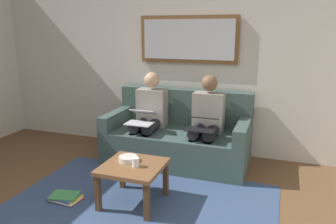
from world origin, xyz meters
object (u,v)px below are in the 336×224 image
object	(u,v)px
cup	(136,162)
laptop_black	(202,123)
couch	(179,137)
framed_mirror	(188,39)
person_left	(207,119)
magazine_stack	(66,197)
laptop_silver	(142,117)
bowl	(128,159)
person_right	(149,114)
coffee_table	(133,171)

from	to	relation	value
cup	laptop_black	distance (m)	1.04
couch	framed_mirror	world-z (taller)	framed_mirror
person_left	magazine_stack	bearing A→B (deg)	49.65
couch	laptop_silver	distance (m)	0.58
bowl	person_right	size ratio (longest dim) A/B	0.16
person_left	person_right	xyz separation A→B (m)	(0.76, 0.00, 0.00)
coffee_table	bowl	world-z (taller)	bowl
framed_mirror	coffee_table	bearing A→B (deg)	87.09
framed_mirror	bowl	distance (m)	1.91
magazine_stack	person_right	bearing A→B (deg)	-105.51
bowl	laptop_black	bearing A→B (deg)	-123.16
bowl	magazine_stack	size ratio (longest dim) A/B	0.55
framed_mirror	person_left	bearing A→B (deg)	129.90
bowl	magazine_stack	bearing A→B (deg)	23.23
laptop_black	person_right	distance (m)	0.80
framed_mirror	cup	bearing A→B (deg)	88.76
laptop_silver	laptop_black	bearing A→B (deg)	178.88
couch	magazine_stack	bearing A→B (deg)	61.80
framed_mirror	laptop_black	xyz separation A→B (m)	(-0.38, 0.70, -0.92)
framed_mirror	couch	bearing A→B (deg)	90.00
couch	laptop_silver	xyz separation A→B (m)	(0.38, 0.30, 0.31)
coffee_table	bowl	xyz separation A→B (m)	(0.08, -0.07, 0.09)
laptop_black	magazine_stack	size ratio (longest dim) A/B	1.00
person_left	person_right	distance (m)	0.76
person_right	magazine_stack	bearing A→B (deg)	74.49
person_left	magazine_stack	xyz separation A→B (m)	(1.14, 1.34, -0.58)
framed_mirror	person_left	size ratio (longest dim) A/B	1.17
framed_mirror	laptop_silver	size ratio (longest dim) A/B	3.62
magazine_stack	bowl	bearing A→B (deg)	-156.77
person_left	person_right	bearing A→B (deg)	0.00
laptop_silver	person_left	bearing A→B (deg)	-163.06
cup	magazine_stack	bearing A→B (deg)	12.23
laptop_black	coffee_table	bearing A→B (deg)	62.77
couch	cup	size ratio (longest dim) A/B	20.10
magazine_stack	cup	bearing A→B (deg)	-167.77
bowl	person_left	bearing A→B (deg)	-116.75
bowl	person_left	world-z (taller)	person_left
bowl	person_right	xyz separation A→B (m)	(0.22, -1.08, 0.18)
framed_mirror	person_right	bearing A→B (deg)	50.10
person_left	couch	bearing A→B (deg)	-10.09
person_right	couch	bearing A→B (deg)	-169.91
cup	magazine_stack	distance (m)	0.85
cup	person_left	size ratio (longest dim) A/B	0.08
coffee_table	cup	distance (m)	0.12
coffee_table	magazine_stack	distance (m)	0.76
person_right	magazine_stack	world-z (taller)	person_right
cup	couch	bearing A→B (deg)	-91.63
bowl	magazine_stack	world-z (taller)	bowl
cup	magazine_stack	xyz separation A→B (m)	(0.72, 0.16, -0.42)
laptop_black	laptop_silver	bearing A→B (deg)	-1.12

